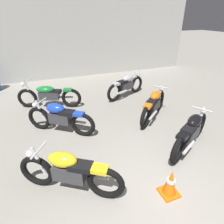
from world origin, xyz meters
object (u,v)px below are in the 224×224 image
at_px(motorcycle_left_row_2, 49,95).
at_px(traffic_cone, 170,183).
at_px(motorcycle_left_row_1, 60,117).
at_px(motorcycle_left_row_0, 69,171).
at_px(motorcycle_right_row_2, 126,85).
at_px(motorcycle_right_row_1, 154,104).
at_px(motorcycle_right_row_0, 191,132).

height_order(motorcycle_left_row_2, traffic_cone, motorcycle_left_row_2).
bearing_deg(motorcycle_left_row_1, motorcycle_left_row_2, 94.45).
distance_m(motorcycle_left_row_2, traffic_cone, 4.81).
distance_m(motorcycle_left_row_0, motorcycle_right_row_2, 4.69).
height_order(motorcycle_left_row_2, motorcycle_right_row_1, motorcycle_left_row_2).
bearing_deg(traffic_cone, motorcycle_left_row_1, 118.67).
distance_m(motorcycle_left_row_0, motorcycle_right_row_0, 2.89).
distance_m(motorcycle_left_row_1, motorcycle_right_row_2, 3.20).
distance_m(motorcycle_left_row_1, motorcycle_right_row_0, 3.31).
xyz_separation_m(motorcycle_left_row_1, traffic_cone, (1.52, -2.77, -0.20)).
bearing_deg(motorcycle_right_row_1, motorcycle_left_row_2, 146.04).
xyz_separation_m(motorcycle_left_row_0, motorcycle_right_row_0, (2.88, 0.23, 0.00)).
distance_m(motorcycle_left_row_0, motorcycle_right_row_1, 3.43).
xyz_separation_m(motorcycle_left_row_0, motorcycle_left_row_2, (-0.02, 3.80, -0.01)).
xyz_separation_m(motorcycle_left_row_0, motorcycle_right_row_1, (2.89, 1.84, 0.00)).
bearing_deg(motorcycle_left_row_2, motorcycle_left_row_0, -89.71).
relative_size(motorcycle_left_row_0, traffic_cone, 3.14).
bearing_deg(motorcycle_left_row_2, motorcycle_right_row_1, -33.96).
bearing_deg(motorcycle_right_row_1, traffic_cone, -116.19).
bearing_deg(motorcycle_left_row_1, motorcycle_left_row_0, -93.25).
height_order(motorcycle_left_row_0, traffic_cone, motorcycle_left_row_0).
xyz_separation_m(motorcycle_left_row_0, motorcycle_right_row_2, (2.85, 3.72, 0.00)).
distance_m(motorcycle_left_row_0, traffic_cone, 1.79).
xyz_separation_m(motorcycle_left_row_2, motorcycle_right_row_0, (2.90, -3.57, 0.01)).
bearing_deg(motorcycle_right_row_0, motorcycle_right_row_2, 90.57).
bearing_deg(motorcycle_right_row_0, motorcycle_left_row_2, 129.10).
bearing_deg(traffic_cone, motorcycle_left_row_0, 156.28).
relative_size(motorcycle_left_row_0, motorcycle_right_row_0, 0.95).
height_order(motorcycle_right_row_0, traffic_cone, motorcycle_right_row_0).
xyz_separation_m(motorcycle_right_row_0, traffic_cone, (-1.25, -0.95, -0.20)).
xyz_separation_m(motorcycle_right_row_0, motorcycle_right_row_2, (-0.03, 3.49, 0.00)).
bearing_deg(motorcycle_right_row_1, motorcycle_left_row_0, -147.51).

